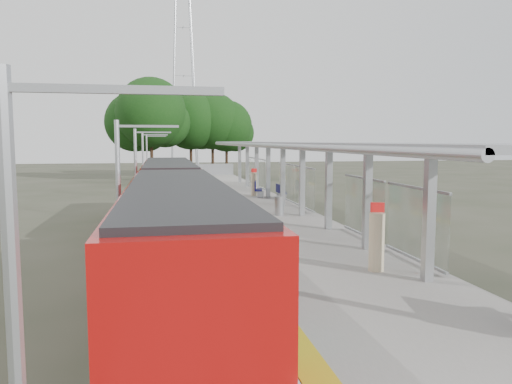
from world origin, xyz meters
TOP-DOWN VIEW (x-y plane):
  - ground at (0.00, 0.00)m, footprint 200.00×200.00m
  - trackbed at (-4.50, 20.00)m, footprint 3.00×70.00m
  - platform at (0.00, 20.00)m, footprint 6.00×50.00m
  - tactile_strip at (-2.55, 20.00)m, footprint 0.60×50.00m
  - end_fence at (0.00, 44.95)m, footprint 6.00×0.10m
  - train at (-4.50, 10.01)m, footprint 2.74×27.60m
  - canopy at (1.61, 16.19)m, footprint 3.27×38.00m
  - pylon at (-1.00, 73.00)m, footprint 8.00×4.00m
  - tree_cluster at (-2.23, 52.85)m, footprint 18.43×13.88m
  - catenary_masts at (-6.22, 19.00)m, footprint 2.08×48.16m
  - bench_mid at (2.62, 21.16)m, footprint 0.44×1.38m
  - bench_far at (1.38, 22.56)m, footprint 0.81×1.64m
  - info_pillar_near at (1.12, 3.26)m, footprint 0.45×0.45m
  - info_pillar_far at (1.26, 23.11)m, footprint 0.42×0.42m
  - litter_bin at (0.89, 14.23)m, footprint 0.59×0.59m

SIDE VIEW (x-z plane):
  - ground at x=0.00m, z-range 0.00..0.00m
  - trackbed at x=-4.50m, z-range 0.00..0.24m
  - platform at x=0.00m, z-range 0.00..1.00m
  - tactile_strip at x=-2.55m, z-range 1.00..1.02m
  - litter_bin at x=0.89m, z-range 1.00..1.96m
  - bench_mid at x=2.62m, z-range 1.03..1.96m
  - bench_far at x=1.38m, z-range 1.03..2.10m
  - end_fence at x=0.00m, z-range 1.00..2.20m
  - info_pillar_far at x=1.26m, z-range 0.88..2.74m
  - info_pillar_near at x=1.12m, z-range 0.87..2.85m
  - train at x=-4.50m, z-range 0.24..3.86m
  - catenary_masts at x=-6.22m, z-range 0.21..5.61m
  - canopy at x=1.61m, z-range 2.37..6.03m
  - tree_cluster at x=-2.23m, z-range 1.30..13.29m
  - pylon at x=-1.00m, z-range 0.00..38.00m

